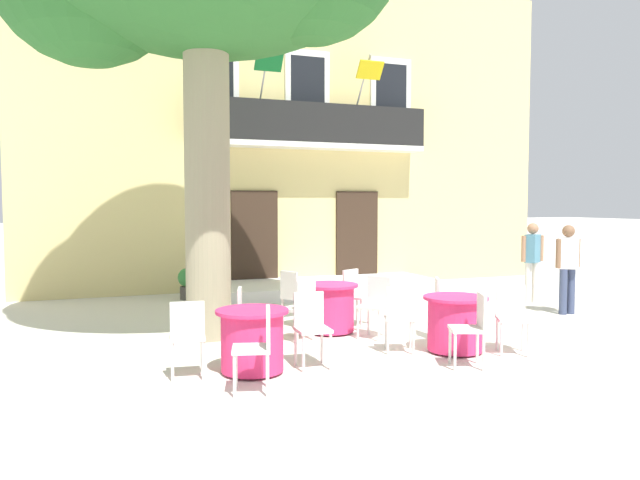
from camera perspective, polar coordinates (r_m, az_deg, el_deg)
ground_plane at (r=10.10m, az=7.18°, el=-8.04°), size 120.00×120.00×0.00m
building_facade at (r=16.56m, az=-3.60°, el=9.49°), size 13.00×5.09×7.50m
entrance_step_platform at (r=13.75m, az=0.22°, el=-4.41°), size 5.32×2.05×0.25m
cafe_table_near_tree at (r=9.51m, az=0.96°, el=-6.33°), size 0.86×0.86×0.76m
cafe_chair_near_tree_0 at (r=9.96m, az=-2.47°, el=-5.09°), size 0.53×0.53×0.91m
cafe_chair_near_tree_1 at (r=8.89m, az=-1.83°, el=-6.13°), size 0.54×0.54×0.91m
cafe_chair_near_tree_2 at (r=9.19m, az=5.24°, el=-5.82°), size 0.56×0.56×0.91m
cafe_chair_near_tree_3 at (r=10.12m, az=3.33°, el=-4.96°), size 0.54×0.54×0.91m
cafe_table_middle at (r=7.34m, az=-6.35°, el=-9.30°), size 0.86×0.86×0.76m
cafe_chair_middle_0 at (r=7.56m, az=-0.84°, el=-7.84°), size 0.42×0.42×0.91m
cafe_chair_middle_1 at (r=8.04m, az=-6.76°, el=-7.17°), size 0.50×0.50×0.91m
cafe_chair_middle_2 at (r=7.18m, az=-12.30°, el=-8.52°), size 0.45×0.45×0.91m
cafe_chair_middle_3 at (r=6.57m, az=-5.79°, el=-9.58°), size 0.49×0.49×0.91m
cafe_table_front at (r=8.48m, az=12.54°, el=-7.62°), size 0.86×0.86×0.76m
cafe_chair_front_0 at (r=8.64m, az=17.49°, el=-6.57°), size 0.54×0.54×0.91m
cafe_chair_front_1 at (r=9.18m, az=11.54°, el=-5.89°), size 0.54×0.54×0.91m
cafe_chair_front_2 at (r=8.28m, az=7.50°, el=-6.87°), size 0.52×0.52×0.91m
cafe_chair_front_3 at (r=7.75m, az=14.12°, el=-7.66°), size 0.52×0.52×0.91m
ground_planter_left at (r=13.04m, az=-12.39°, el=-3.86°), size 0.35×0.35×0.65m
pedestrian_near_entrance at (r=11.88m, az=22.16°, el=-2.09°), size 0.53×0.37×1.62m
pedestrian_mid_plaza at (r=12.93m, az=19.24°, el=-1.61°), size 0.53×0.36×1.61m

